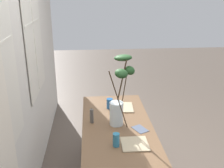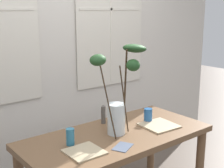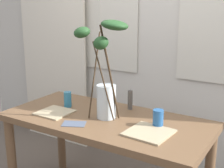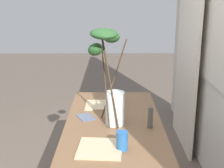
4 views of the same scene
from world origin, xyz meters
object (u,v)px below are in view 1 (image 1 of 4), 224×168
Objects in this scene: drinking_glass_blue_left at (116,140)px; plate_square_left at (135,144)px; pillar_candle at (92,116)px; plate_square_right at (121,107)px; dining_table at (117,133)px; drinking_glass_blue_right at (110,104)px; vase_with_branches at (119,96)px.

drinking_glass_blue_left is 0.18m from plate_square_left.
plate_square_left is 0.60m from pillar_candle.
dining_table is at bearing 167.03° from plate_square_right.
dining_table is 12.76× the size of drinking_glass_blue_right.
plate_square_right is (0.39, -0.09, 0.12)m from dining_table.
vase_with_branches is at bearing -79.55° from dining_table.
dining_table is at bearing 16.94° from plate_square_left.
dining_table is at bearing 100.45° from vase_with_branches.
drinking_glass_blue_right is 0.73× the size of pillar_candle.
plate_square_right is at bearing -12.97° from dining_table.
pillar_candle is at bearing 78.65° from vase_with_branches.
pillar_candle is (-0.33, 0.36, 0.07)m from plate_square_right.
vase_with_branches reaches higher than drinking_glass_blue_left.
plate_square_left is at bearing -87.01° from drinking_glass_blue_left.
drinking_glass_blue_left is (-0.40, 0.05, 0.18)m from dining_table.
drinking_glass_blue_left is 1.04× the size of drinking_glass_blue_right.
drinking_glass_blue_right is at bearing -32.95° from pillar_candle.
dining_table is 0.44m from vase_with_branches.
pillar_candle reaches higher than drinking_glass_blue_right.
vase_with_branches is 0.51m from plate_square_right.
vase_with_branches is at bearing -101.35° from pillar_candle.
drinking_glass_blue_right is 0.81m from plate_square_left.
pillar_candle reaches higher than dining_table.
dining_table is 0.33m from pillar_candle.
drinking_glass_blue_right reaches higher than dining_table.
drinking_glass_blue_left reaches higher than plate_square_left.
dining_table is at bearing -7.46° from drinking_glass_blue_left.
pillar_candle is (0.06, 0.27, 0.19)m from dining_table.
pillar_candle is (0.46, 0.21, 0.01)m from drinking_glass_blue_left.
plate_square_left is (-0.79, -0.17, -0.06)m from drinking_glass_blue_right.
plate_square_left reaches higher than dining_table.
vase_with_branches is 0.49m from drinking_glass_blue_left.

